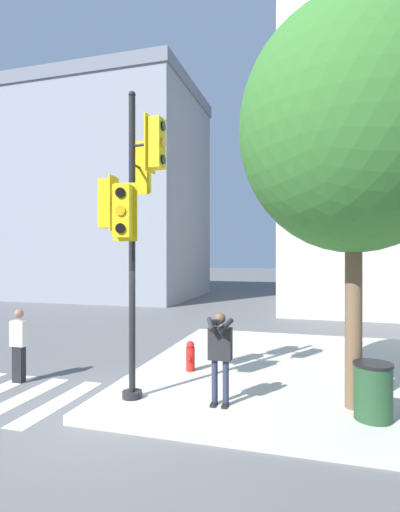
% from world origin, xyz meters
% --- Properties ---
extents(ground_plane, '(160.00, 160.00, 0.00)m').
position_xyz_m(ground_plane, '(0.00, 0.00, 0.00)').
color(ground_plane, '#5B5B5E').
extents(sidewalk_corner, '(8.00, 8.00, 0.17)m').
position_xyz_m(sidewalk_corner, '(3.50, 3.50, 0.08)').
color(sidewalk_corner, '#BCB7AD').
rests_on(sidewalk_corner, ground_plane).
extents(traffic_signal_pole, '(1.29, 1.29, 5.64)m').
position_xyz_m(traffic_signal_pole, '(0.24, 0.55, 3.77)').
color(traffic_signal_pole, black).
rests_on(traffic_signal_pole, sidewalk_corner).
extents(person_photographer, '(0.50, 0.53, 1.61)m').
position_xyz_m(person_photographer, '(1.86, 0.65, 1.13)').
color(person_photographer, black).
rests_on(person_photographer, sidewalk_corner).
extents(pedestrian_distant, '(0.34, 0.20, 1.60)m').
position_xyz_m(pedestrian_distant, '(-2.78, 1.16, 0.85)').
color(pedestrian_distant, black).
rests_on(pedestrian_distant, ground_plane).
extents(street_tree, '(3.93, 3.93, 6.98)m').
position_xyz_m(street_tree, '(4.10, 1.18, 4.98)').
color(street_tree, brown).
rests_on(street_tree, sidewalk_corner).
extents(fire_hydrant, '(0.20, 0.26, 0.68)m').
position_xyz_m(fire_hydrant, '(0.74, 2.48, 0.50)').
color(fire_hydrant, red).
rests_on(fire_hydrant, sidewalk_corner).
extents(trash_bin, '(0.61, 0.61, 0.90)m').
position_xyz_m(trash_bin, '(4.35, 0.74, 0.62)').
color(trash_bin, '#234728').
rests_on(trash_bin, sidewalk_corner).
extents(building_left, '(11.96, 9.24, 13.86)m').
position_xyz_m(building_left, '(-9.98, 18.17, 6.95)').
color(building_left, gray).
rests_on(building_left, ground_plane).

